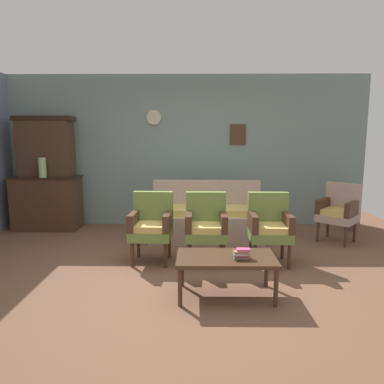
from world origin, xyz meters
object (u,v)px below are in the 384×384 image
(wingback_chair_by_fireplace, at_px, (339,210))
(floor_vase_by_wall, at_px, (353,208))
(vase_on_cabinet, at_px, (42,168))
(floral_couch, at_px, (207,218))
(armchair_row_middle, at_px, (269,225))
(coffee_table, at_px, (226,260))
(book_stack_on_table, at_px, (242,254))
(side_cabinet, at_px, (47,203))
(armchair_by_doorway, at_px, (206,224))
(armchair_near_couch_end, at_px, (152,224))

(wingback_chair_by_fireplace, xyz_separation_m, floor_vase_by_wall, (0.50, 0.63, -0.10))
(vase_on_cabinet, distance_m, floral_couch, 2.89)
(armchair_row_middle, relative_size, coffee_table, 0.90)
(book_stack_on_table, bearing_deg, side_cabinet, 138.07)
(floral_couch, bearing_deg, vase_on_cabinet, 171.79)
(book_stack_on_table, bearing_deg, wingback_chair_by_fireplace, 49.25)
(armchair_by_doorway, height_order, book_stack_on_table, armchair_by_doorway)
(vase_on_cabinet, relative_size, floor_vase_by_wall, 0.43)
(floral_couch, relative_size, armchair_by_doorway, 1.96)
(armchair_row_middle, xyz_separation_m, wingback_chair_by_fireplace, (1.26, 0.96, 0.00))
(vase_on_cabinet, xyz_separation_m, armchair_by_doorway, (2.71, -1.50, -0.60))
(armchair_row_middle, relative_size, wingback_chair_by_fireplace, 1.00)
(floor_vase_by_wall, bearing_deg, wingback_chair_by_fireplace, -128.26)
(side_cabinet, relative_size, vase_on_cabinet, 3.43)
(armchair_row_middle, xyz_separation_m, book_stack_on_table, (-0.48, -1.06, -0.03))
(side_cabinet, height_order, armchair_row_middle, side_cabinet)
(coffee_table, relative_size, book_stack_on_table, 5.89)
(side_cabinet, distance_m, vase_on_cabinet, 0.66)
(book_stack_on_table, bearing_deg, floor_vase_by_wall, 49.82)
(book_stack_on_table, relative_size, floor_vase_by_wall, 0.22)
(vase_on_cabinet, bearing_deg, coffee_table, -40.93)
(armchair_row_middle, bearing_deg, wingback_chair_by_fireplace, 37.35)
(armchair_by_doorway, distance_m, armchair_row_middle, 0.81)
(book_stack_on_table, bearing_deg, armchair_by_doorway, 106.82)
(armchair_near_couch_end, height_order, armchair_by_doorway, same)
(vase_on_cabinet, bearing_deg, floral_couch, -8.21)
(side_cabinet, xyz_separation_m, book_stack_on_table, (3.07, -2.76, 0.00))
(vase_on_cabinet, relative_size, book_stack_on_table, 1.99)
(side_cabinet, bearing_deg, coffee_table, -42.57)
(armchair_near_couch_end, height_order, floor_vase_by_wall, armchair_near_couch_end)
(vase_on_cabinet, bearing_deg, floor_vase_by_wall, 0.82)
(armchair_near_couch_end, relative_size, coffee_table, 0.90)
(armchair_by_doorway, relative_size, book_stack_on_table, 5.30)
(armchair_row_middle, bearing_deg, floor_vase_by_wall, 42.16)
(armchair_near_couch_end, xyz_separation_m, armchair_by_doorway, (0.70, -0.03, 0.00))
(armchair_near_couch_end, relative_size, armchair_by_doorway, 1.00)
(floral_couch, relative_size, book_stack_on_table, 10.39)
(wingback_chair_by_fireplace, relative_size, floor_vase_by_wall, 1.14)
(armchair_near_couch_end, height_order, armchair_row_middle, same)
(side_cabinet, bearing_deg, vase_on_cabinet, -80.32)
(wingback_chair_by_fireplace, bearing_deg, armchair_row_middle, -142.65)
(armchair_by_doorway, bearing_deg, vase_on_cabinet, 151.01)
(floral_couch, height_order, wingback_chair_by_fireplace, same)
(floral_couch, distance_m, armchair_near_couch_end, 1.32)
(side_cabinet, height_order, vase_on_cabinet, vase_on_cabinet)
(coffee_table, bearing_deg, side_cabinet, 137.43)
(armchair_by_doorway, relative_size, wingback_chair_by_fireplace, 1.00)
(armchair_near_couch_end, height_order, coffee_table, armchair_near_couch_end)
(vase_on_cabinet, distance_m, coffee_table, 3.89)
(vase_on_cabinet, distance_m, floor_vase_by_wall, 5.33)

